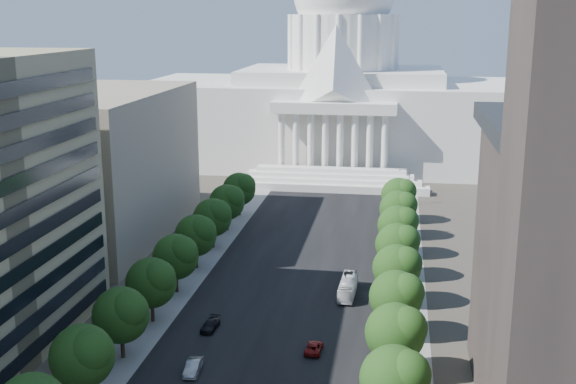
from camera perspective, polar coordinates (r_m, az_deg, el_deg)
The scene contains 29 objects.
road_asphalt at distance 135.27m, azimuth 0.86°, elevation -5.54°, with size 30.00×260.00×0.01m, color black.
sidewalk_left at distance 139.01m, azimuth -6.95°, elevation -5.10°, with size 8.00×260.00×0.02m, color gray.
sidewalk_right at distance 134.15m, azimuth 8.97°, elevation -5.88°, with size 8.00×260.00×0.02m, color gray.
capitol at distance 223.39m, azimuth 4.27°, elevation 7.40°, with size 120.00×56.00×73.00m.
office_block_left_far at distance 154.24m, azimuth -16.54°, elevation 2.09°, with size 38.00×52.00×30.00m, color gray.
tree_l_c at distance 89.02m, azimuth -15.81°, elevation -12.28°, with size 7.79×7.60×9.97m.
tree_l_d at distance 99.01m, azimuth -12.94°, elevation -9.36°, with size 7.79×7.60×9.97m.
tree_l_e at distance 109.40m, azimuth -10.64°, elevation -6.97°, with size 7.79×7.60×9.97m.
tree_l_f at distance 120.09m, azimuth -8.75°, elevation -4.99°, with size 7.79×7.60×9.97m.
tree_l_g at distance 131.01m, azimuth -7.19°, elevation -3.33°, with size 7.79×7.60×9.97m.
tree_l_h at distance 142.10m, azimuth -5.88°, elevation -1.93°, with size 7.79×7.60×9.97m.
tree_l_i at distance 153.33m, azimuth -4.76°, elevation -0.73°, with size 7.79×7.60×9.97m.
tree_l_j at distance 164.67m, azimuth -3.79°, elevation 0.31°, with size 7.79×7.60×9.97m.
tree_r_c at distance 81.80m, azimuth 8.62°, elevation -14.33°, with size 7.79×7.60×9.97m.
tree_r_d at distance 92.56m, azimuth 8.67°, elevation -10.85°, with size 7.79×7.60×9.97m.
tree_r_e at distance 103.60m, azimuth 8.71°, elevation -8.09°, with size 7.79×7.60×9.97m.
tree_r_f at distance 114.84m, azimuth 8.75°, elevation -5.87°, with size 7.79×7.60×9.97m.
tree_r_g at distance 126.21m, azimuth 8.77°, elevation -4.05°, with size 7.79×7.60×9.97m.
tree_r_h at distance 137.69m, azimuth 8.80°, elevation -2.53°, with size 7.79×7.60×9.97m.
tree_r_i at distance 149.25m, azimuth 8.81°, elevation -1.25°, with size 7.79×7.60×9.97m.
tree_r_j at distance 160.88m, azimuth 8.83°, elevation -0.15°, with size 7.79×7.60×9.97m.
streetlight_c at distance 104.04m, azimuth 9.57°, elevation -8.41°, with size 2.61×0.44×9.00m.
streetlight_d at distance 127.56m, azimuth 9.47°, elevation -4.19°, with size 2.61×0.44×9.00m.
streetlight_e at distance 151.55m, azimuth 9.40°, elevation -1.29°, with size 2.61×0.44×9.00m.
streetlight_f at distance 175.82m, azimuth 9.35°, elevation 0.81°, with size 2.61×0.44×9.00m.
car_silver at distance 96.15m, azimuth -7.51°, elevation -13.56°, with size 1.71×4.90×1.61m, color #929398.
car_red at distance 100.84m, azimuth 2.05°, elevation -12.18°, with size 2.16×4.68×1.30m, color maroon.
car_dark_b at distance 107.89m, azimuth -6.16°, elevation -10.41°, with size 1.96×4.82×1.40m, color black.
city_bus at distance 119.81m, azimuth 4.77°, elevation -7.47°, with size 2.42×10.33×2.88m, color silver.
Camera 1 is at (17.49, -36.42, 44.83)m, focal length 45.00 mm.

